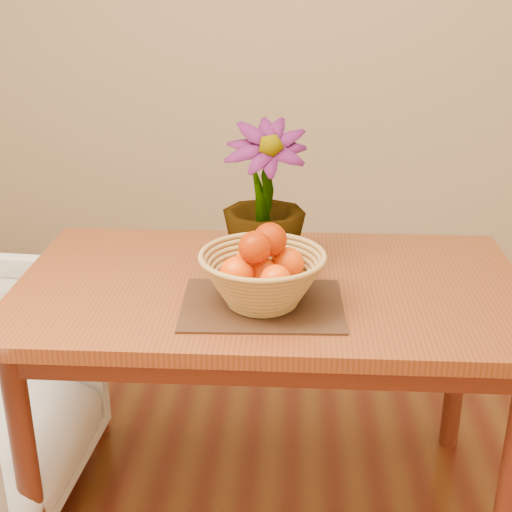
{
  "coord_description": "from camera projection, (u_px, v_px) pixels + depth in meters",
  "views": [
    {
      "loc": [
        0.06,
        -1.49,
        1.56
      ],
      "look_at": [
        -0.03,
        0.16,
        0.89
      ],
      "focal_mm": 50.0,
      "sensor_mm": 36.0,
      "label": 1
    }
  ],
  "objects": [
    {
      "name": "wall_back",
      "position": [
        286.0,
        10.0,
        3.53
      ],
      "size": [
        4.0,
        0.02,
        2.7
      ],
      "primitive_type": "cube",
      "color": "beige",
      "rests_on": "floor"
    },
    {
      "name": "table",
      "position": [
        270.0,
        311.0,
        2.0
      ],
      "size": [
        1.4,
        0.8,
        0.75
      ],
      "color": "brown",
      "rests_on": "floor"
    },
    {
      "name": "placemat",
      "position": [
        262.0,
        305.0,
        1.82
      ],
      "size": [
        0.42,
        0.32,
        0.01
      ],
      "primitive_type": "cube",
      "rotation": [
        0.0,
        0.0,
        0.03
      ],
      "color": "#3E2416",
      "rests_on": "table"
    },
    {
      "name": "wicker_basket",
      "position": [
        262.0,
        281.0,
        1.8
      ],
      "size": [
        0.32,
        0.32,
        0.13
      ],
      "color": "#B38C4A",
      "rests_on": "placemat"
    },
    {
      "name": "orange_pile",
      "position": [
        263.0,
        257.0,
        1.78
      ],
      "size": [
        0.21,
        0.2,
        0.16
      ],
      "rotation": [
        0.0,
        0.0,
        -0.09
      ],
      "color": "#FF5904",
      "rests_on": "wicker_basket"
    },
    {
      "name": "potted_plant",
      "position": [
        264.0,
        197.0,
        1.98
      ],
      "size": [
        0.24,
        0.24,
        0.42
      ],
      "primitive_type": "imported",
      "rotation": [
        0.0,
        0.0,
        0.03
      ],
      "color": "#154513",
      "rests_on": "table"
    }
  ]
}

